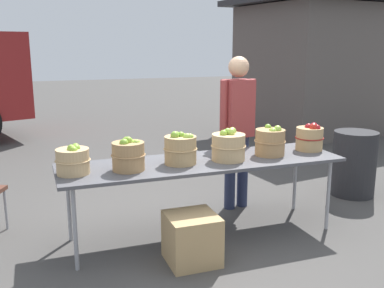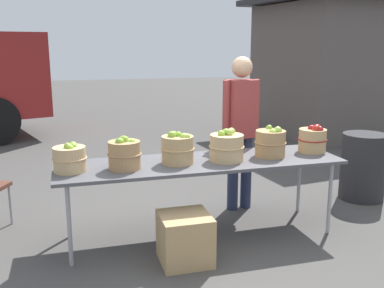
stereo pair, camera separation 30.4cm
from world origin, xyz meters
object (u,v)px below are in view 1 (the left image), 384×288
apple_basket_green_0 (73,160)px  produce_crate (192,238)px  apple_basket_red_0 (310,137)px  trash_barrel (354,163)px  apple_basket_green_1 (128,155)px  apple_basket_green_4 (270,142)px  vendor_adult (238,121)px  market_table (203,165)px  apple_basket_green_3 (228,146)px  apple_basket_green_2 (181,149)px

apple_basket_green_0 → produce_crate: apple_basket_green_0 is taller
apple_basket_red_0 → trash_barrel: apple_basket_red_0 is taller
apple_basket_green_1 → apple_basket_red_0: 1.93m
apple_basket_green_4 → produce_crate: apple_basket_green_4 is taller
apple_basket_green_1 → apple_basket_green_4: apple_basket_green_4 is taller
apple_basket_green_4 → vendor_adult: vendor_adult is taller
apple_basket_green_4 → trash_barrel: (1.48, 0.50, -0.49)m
market_table → apple_basket_green_3: bearing=-12.4°
apple_basket_green_1 → trash_barrel: apple_basket_green_1 is taller
apple_basket_green_0 → apple_basket_green_1: 0.47m
apple_basket_green_4 → apple_basket_green_2: bearing=-179.5°
apple_basket_green_2 → apple_basket_red_0: apple_basket_green_2 is taller
apple_basket_green_1 → trash_barrel: bearing=10.9°
apple_basket_green_4 → produce_crate: bearing=-154.7°
market_table → apple_basket_green_2: 0.29m
apple_basket_green_3 → apple_basket_green_4: 0.47m
apple_basket_green_3 → market_table: bearing=167.6°
apple_basket_green_2 → apple_basket_green_4: (0.94, 0.01, -0.00)m
apple_basket_green_0 → apple_basket_green_4: bearing=0.2°
apple_basket_red_0 → vendor_adult: 0.80m
apple_basket_green_1 → apple_basket_green_3: 0.97m
produce_crate → apple_basket_green_1: bearing=136.7°
vendor_adult → apple_basket_green_4: bearing=87.8°
apple_basket_green_1 → apple_basket_red_0: size_ratio=1.02×
apple_basket_green_2 → apple_basket_red_0: size_ratio=1.07×
market_table → produce_crate: size_ratio=6.37×
market_table → apple_basket_green_1: bearing=-174.2°
market_table → trash_barrel: (2.19, 0.49, -0.32)m
market_table → apple_basket_red_0: bearing=1.6°
apple_basket_red_0 → trash_barrel: size_ratio=0.37×
apple_basket_green_0 → vendor_adult: 1.93m
apple_basket_green_2 → vendor_adult: 1.06m
apple_basket_green_4 → trash_barrel: bearing=18.8°
apple_basket_green_2 → trash_barrel: size_ratio=0.40×
apple_basket_green_0 → produce_crate: size_ratio=0.71×
apple_basket_green_2 → trash_barrel: apple_basket_green_2 is taller
apple_basket_green_1 → apple_basket_green_0: bearing=174.0°
produce_crate → apple_basket_green_2: bearing=83.0°
market_table → produce_crate: 0.76m
apple_basket_green_4 → trash_barrel: apple_basket_green_4 is taller
trash_barrel → vendor_adult: bearing=176.5°
apple_basket_green_0 → apple_basket_green_4: 1.90m
apple_basket_green_0 → apple_basket_green_2: size_ratio=0.95×
apple_basket_green_3 → apple_basket_red_0: apple_basket_green_3 is taller
apple_basket_red_0 → trash_barrel: 1.19m
apple_basket_green_1 → apple_basket_red_0: bearing=3.2°
vendor_adult → trash_barrel: size_ratio=2.14×
apple_basket_green_1 → vendor_adult: bearing=25.7°
apple_basket_green_0 → produce_crate: (0.91, -0.46, -0.66)m
apple_basket_green_4 → apple_basket_red_0: apple_basket_green_4 is taller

